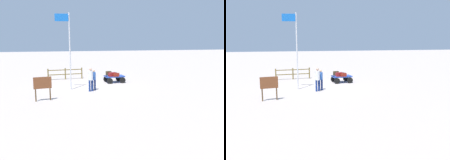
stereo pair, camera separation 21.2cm
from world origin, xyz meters
TOP-DOWN VIEW (x-y plane):
  - ground_plane at (0.00, 0.00)m, footprint 120.00×120.00m
  - luggage_cart at (-2.01, -1.36)m, footprint 1.80×1.34m
  - suitcase_grey at (-1.77, -1.08)m, footprint 0.72×0.55m
  - suitcase_maroon at (-2.04, -1.69)m, footprint 0.60×0.39m
  - suitcase_olive at (-2.06, -0.94)m, footprint 0.62×0.39m
  - suitcase_dark at (-1.58, -1.70)m, footprint 0.48×0.33m
  - worker_lead at (0.32, 1.52)m, footprint 0.38×0.38m
  - worker_trailing at (0.59, 1.83)m, footprint 0.44×0.44m
  - flagpole at (2.11, 0.82)m, footprint 1.08×0.17m
  - signboard at (3.95, 3.91)m, footprint 1.10×0.23m
  - wooden_fence at (2.15, -4.15)m, footprint 3.35×0.42m

SIDE VIEW (x-z plane):
  - ground_plane at x=0.00m, z-range 0.00..0.00m
  - luggage_cart at x=-2.01m, z-range 0.13..0.75m
  - wooden_fence at x=2.15m, z-range 0.08..1.17m
  - suitcase_maroon at x=-2.04m, z-range 0.62..0.89m
  - suitcase_olive at x=-2.06m, z-range 0.62..0.91m
  - suitcase_grey at x=-1.77m, z-range 0.62..0.95m
  - suitcase_dark at x=-1.58m, z-range 0.62..0.99m
  - worker_lead at x=0.32m, z-range 0.11..1.70m
  - signboard at x=3.95m, z-range 0.26..1.79m
  - worker_trailing at x=0.59m, z-range 0.15..1.91m
  - flagpole at x=2.11m, z-range 0.55..6.34m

